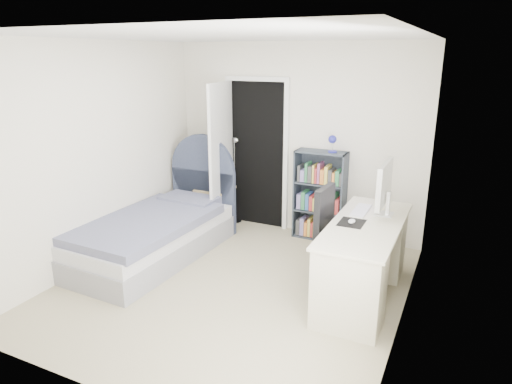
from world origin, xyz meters
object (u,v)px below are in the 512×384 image
at_px(desk, 364,257).
at_px(floor_lamp, 236,189).
at_px(nightstand, 214,197).
at_px(bookcase, 320,199).
at_px(office_chair, 335,232).
at_px(bed, 159,231).

bearing_deg(desk, floor_lamp, 148.52).
height_order(nightstand, desk, desk).
height_order(floor_lamp, desk, desk).
bearing_deg(bookcase, floor_lamp, 179.26).
relative_size(desk, office_chair, 1.54).
relative_size(nightstand, office_chair, 0.62).
bearing_deg(bookcase, nightstand, -172.33).
height_order(nightstand, office_chair, office_chair).
bearing_deg(nightstand, floor_lamp, 44.11).
relative_size(bed, floor_lamp, 1.75).
relative_size(nightstand, bookcase, 0.47).
relative_size(bookcase, office_chair, 1.32).
distance_m(floor_lamp, bookcase, 1.26).
bearing_deg(desk, bookcase, 123.98).
height_order(bed, nightstand, bed).
bearing_deg(bookcase, desk, -56.02).
bearing_deg(bed, bookcase, 40.03).
bearing_deg(office_chair, floor_lamp, 146.89).
height_order(bed, desk, bed).
bearing_deg(bed, floor_lamp, 76.11).
bearing_deg(desk, bed, -178.74).
xyz_separation_m(bed, bookcase, (1.59, 1.34, 0.23)).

